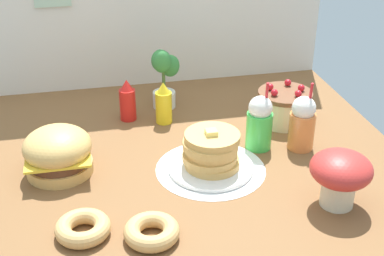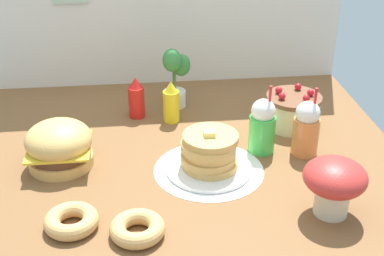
{
  "view_description": "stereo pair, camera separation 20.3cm",
  "coord_description": "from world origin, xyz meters",
  "px_view_note": "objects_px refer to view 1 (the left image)",
  "views": [
    {
      "loc": [
        -0.37,
        -1.92,
        1.25
      ],
      "look_at": [
        0.05,
        0.06,
        0.16
      ],
      "focal_mm": 50.1,
      "sensor_mm": 36.0,
      "label": 1
    },
    {
      "loc": [
        -0.17,
        -1.96,
        1.25
      ],
      "look_at": [
        0.05,
        0.06,
        0.16
      ],
      "focal_mm": 50.1,
      "sensor_mm": 36.0,
      "label": 2
    }
  ],
  "objects_px": {
    "mustard_bottle": "(164,104)",
    "donut_chocolate": "(152,231)",
    "mushroom_stool": "(340,174)",
    "donut_pink_glaze": "(83,228)",
    "potted_plant": "(164,76)",
    "pancake_stack": "(211,153)",
    "cream_soda_cup": "(259,123)",
    "orange_float_cup": "(302,123)",
    "layer_cake": "(284,106)",
    "burger": "(58,152)",
    "ketchup_bottle": "(128,101)"
  },
  "relations": [
    {
      "from": "mustard_bottle",
      "to": "donut_chocolate",
      "type": "height_order",
      "value": "mustard_bottle"
    },
    {
      "from": "mushroom_stool",
      "to": "donut_pink_glaze",
      "type": "bearing_deg",
      "value": 178.96
    },
    {
      "from": "donut_pink_glaze",
      "to": "potted_plant",
      "type": "height_order",
      "value": "potted_plant"
    },
    {
      "from": "mustard_bottle",
      "to": "mushroom_stool",
      "type": "distance_m",
      "value": 0.99
    },
    {
      "from": "pancake_stack",
      "to": "cream_soda_cup",
      "type": "bearing_deg",
      "value": 28.18
    },
    {
      "from": "orange_float_cup",
      "to": "donut_chocolate",
      "type": "relative_size",
      "value": 1.61
    },
    {
      "from": "mustard_bottle",
      "to": "donut_chocolate",
      "type": "xyz_separation_m",
      "value": [
        -0.19,
        -0.88,
        -0.07
      ]
    },
    {
      "from": "mustard_bottle",
      "to": "layer_cake",
      "type": "bearing_deg",
      "value": -11.24
    },
    {
      "from": "mushroom_stool",
      "to": "burger",
      "type": "bearing_deg",
      "value": 156.34
    },
    {
      "from": "mustard_bottle",
      "to": "potted_plant",
      "type": "xyz_separation_m",
      "value": [
        0.03,
        0.18,
        0.08
      ]
    },
    {
      "from": "cream_soda_cup",
      "to": "burger",
      "type": "bearing_deg",
      "value": -178.43
    },
    {
      "from": "cream_soda_cup",
      "to": "donut_chocolate",
      "type": "bearing_deg",
      "value": -136.78
    },
    {
      "from": "ketchup_bottle",
      "to": "mushroom_stool",
      "type": "relative_size",
      "value": 0.91
    },
    {
      "from": "burger",
      "to": "orange_float_cup",
      "type": "height_order",
      "value": "orange_float_cup"
    },
    {
      "from": "ketchup_bottle",
      "to": "mushroom_stool",
      "type": "height_order",
      "value": "mushroom_stool"
    },
    {
      "from": "layer_cake",
      "to": "potted_plant",
      "type": "relative_size",
      "value": 0.82
    },
    {
      "from": "potted_plant",
      "to": "layer_cake",
      "type": "bearing_deg",
      "value": -27.84
    },
    {
      "from": "ketchup_bottle",
      "to": "cream_soda_cup",
      "type": "distance_m",
      "value": 0.69
    },
    {
      "from": "cream_soda_cup",
      "to": "potted_plant",
      "type": "relative_size",
      "value": 0.98
    },
    {
      "from": "layer_cake",
      "to": "orange_float_cup",
      "type": "bearing_deg",
      "value": -93.9
    },
    {
      "from": "cream_soda_cup",
      "to": "potted_plant",
      "type": "bearing_deg",
      "value": 124.13
    },
    {
      "from": "mushroom_stool",
      "to": "potted_plant",
      "type": "bearing_deg",
      "value": 116.91
    },
    {
      "from": "pancake_stack",
      "to": "layer_cake",
      "type": "bearing_deg",
      "value": 37.81
    },
    {
      "from": "burger",
      "to": "ketchup_bottle",
      "type": "relative_size",
      "value": 1.33
    },
    {
      "from": "orange_float_cup",
      "to": "mushroom_stool",
      "type": "xyz_separation_m",
      "value": [
        -0.03,
        -0.44,
        0.01
      ]
    },
    {
      "from": "burger",
      "to": "pancake_stack",
      "type": "height_order",
      "value": "burger"
    },
    {
      "from": "burger",
      "to": "layer_cake",
      "type": "bearing_deg",
      "value": 12.64
    },
    {
      "from": "potted_plant",
      "to": "cream_soda_cup",
      "type": "bearing_deg",
      "value": -55.87
    },
    {
      "from": "mushroom_stool",
      "to": "ketchup_bottle",
      "type": "bearing_deg",
      "value": 128.57
    },
    {
      "from": "burger",
      "to": "layer_cake",
      "type": "xyz_separation_m",
      "value": [
        1.1,
        0.25,
        -0.01
      ]
    },
    {
      "from": "potted_plant",
      "to": "mushroom_stool",
      "type": "relative_size",
      "value": 1.39
    },
    {
      "from": "layer_cake",
      "to": "potted_plant",
      "type": "distance_m",
      "value": 0.64
    },
    {
      "from": "cream_soda_cup",
      "to": "donut_chocolate",
      "type": "relative_size",
      "value": 1.61
    },
    {
      "from": "donut_chocolate",
      "to": "mushroom_stool",
      "type": "bearing_deg",
      "value": 4.17
    },
    {
      "from": "mushroom_stool",
      "to": "orange_float_cup",
      "type": "bearing_deg",
      "value": 86.18
    },
    {
      "from": "layer_cake",
      "to": "mushroom_stool",
      "type": "relative_size",
      "value": 1.13
    },
    {
      "from": "burger",
      "to": "donut_chocolate",
      "type": "xyz_separation_m",
      "value": [
        0.32,
        -0.52,
        -0.07
      ]
    },
    {
      "from": "pancake_stack",
      "to": "potted_plant",
      "type": "xyz_separation_m",
      "value": [
        -0.09,
        0.66,
        0.1
      ]
    },
    {
      "from": "cream_soda_cup",
      "to": "orange_float_cup",
      "type": "xyz_separation_m",
      "value": [
        0.19,
        -0.04,
        0.0
      ]
    },
    {
      "from": "donut_chocolate",
      "to": "pancake_stack",
      "type": "bearing_deg",
      "value": 51.84
    },
    {
      "from": "donut_chocolate",
      "to": "layer_cake",
      "type": "bearing_deg",
      "value": 44.31
    },
    {
      "from": "burger",
      "to": "pancake_stack",
      "type": "bearing_deg",
      "value": -10.2
    },
    {
      "from": "potted_plant",
      "to": "mustard_bottle",
      "type": "bearing_deg",
      "value": -100.92
    },
    {
      "from": "cream_soda_cup",
      "to": "mushroom_stool",
      "type": "xyz_separation_m",
      "value": [
        0.16,
        -0.49,
        0.01
      ]
    },
    {
      "from": "mustard_bottle",
      "to": "donut_pink_glaze",
      "type": "distance_m",
      "value": 0.92
    },
    {
      "from": "orange_float_cup",
      "to": "cream_soda_cup",
      "type": "bearing_deg",
      "value": 166.81
    },
    {
      "from": "layer_cake",
      "to": "donut_pink_glaze",
      "type": "xyz_separation_m",
      "value": [
        -1.02,
        -0.69,
        -0.05
      ]
    },
    {
      "from": "pancake_stack",
      "to": "donut_chocolate",
      "type": "bearing_deg",
      "value": -128.16
    },
    {
      "from": "mustard_bottle",
      "to": "donut_pink_glaze",
      "type": "xyz_separation_m",
      "value": [
        -0.43,
        -0.81,
        -0.07
      ]
    },
    {
      "from": "ketchup_bottle",
      "to": "orange_float_cup",
      "type": "relative_size",
      "value": 0.67
    }
  ]
}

